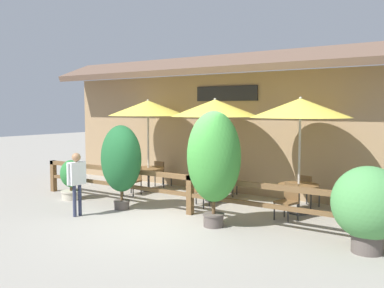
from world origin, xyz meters
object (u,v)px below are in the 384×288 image
Objects in this scene: chair_near_wallside at (162,172)px; chair_middle_wallside at (228,180)px; patio_umbrella_near at (148,108)px; pedestrian at (77,176)px; chair_far_wallside at (308,189)px; dining_table_middle at (215,180)px; chair_far_streetside at (288,200)px; potted_plant_small_flowering at (368,205)px; dining_table_near at (149,172)px; potted_plant_broad_leaf at (214,158)px; chair_near_streetside at (133,179)px; patio_umbrella_far at (300,108)px; chair_middle_streetside at (201,188)px; potted_plant_entrance_palm at (71,178)px; dining_table_far at (299,190)px; potted_plant_tall_tropical at (121,160)px; patio_umbrella_middle at (215,108)px.

chair_near_wallside and chair_middle_wallside have the same top height.
patio_umbrella_near is 1.87× the size of pedestrian.
dining_table_middle is at bearing 30.88° from chair_far_wallside.
patio_umbrella_near is at bearing 99.38° from chair_near_wallside.
chair_far_streetside is 2.46m from potted_plant_small_flowering.
dining_table_near is 1.17× the size of chair_middle_wallside.
chair_near_wallside is 0.86× the size of dining_table_middle.
chair_far_streetside is at bearing 165.12° from chair_near_wallside.
patio_umbrella_near reaches higher than potted_plant_broad_leaf.
chair_near_streetside is 2.51m from dining_table_middle.
chair_near_wallside is 1.00× the size of chair_far_wallside.
pedestrian is at bearing -142.22° from patio_umbrella_far.
patio_umbrella_near reaches higher than chair_far_wallside.
chair_middle_wallside is 2.40m from chair_far_wallside.
chair_middle_streetside is 2.77m from chair_far_wallside.
chair_middle_streetside is 1.00× the size of chair_far_wallside.
chair_far_wallside is 0.76× the size of potted_plant_entrance_palm.
dining_table_near is 0.65× the size of pedestrian.
dining_table_near is at bearing 4.67° from chair_middle_wallside.
potted_plant_small_flowering reaches higher than dining_table_far.
potted_plant_tall_tropical reaches higher than dining_table_middle.
potted_plant_tall_tropical is at bearing -145.80° from chair_far_streetside.
potted_plant_small_flowering is (6.96, -2.25, -1.71)m from patio_umbrella_near.
potted_plant_tall_tropical is at bearing 165.45° from pedestrian.
pedestrian is (-4.22, -3.27, 0.40)m from dining_table_far.
potted_plant_tall_tropical is (1.00, -1.55, 0.80)m from chair_near_streetside.
chair_middle_wallside is at bearing 15.00° from dining_table_near.
chair_near_wallside is 1.00× the size of chair_middle_streetside.
patio_umbrella_near is 2.85m from potted_plant_tall_tropical.
chair_near_streetside is 0.33× the size of potted_plant_broad_leaf.
chair_middle_wallside is at bearing 15.00° from patio_umbrella_near.
chair_near_streetside is at bearing 98.72° from chair_near_wallside.
chair_near_streetside is 5.31m from patio_umbrella_far.
potted_plant_small_flowering is (4.48, -2.14, 0.29)m from dining_table_middle.
patio_umbrella_middle is at bearing 154.46° from potted_plant_small_flowering.
potted_plant_broad_leaf is (1.36, -3.02, 1.03)m from chair_middle_wallside.
dining_table_near is 0.77m from chair_near_streetside.
chair_middle_streetside is 4.65m from potted_plant_small_flowering.
potted_plant_tall_tropical is (-1.40, -2.97, 0.80)m from chair_middle_wallside.
chair_near_streetside is 5.00m from chair_far_wallside.
potted_plant_small_flowering is (2.02, -1.35, 0.39)m from chair_far_streetside.
potted_plant_tall_tropical is at bearing -144.83° from chair_middle_streetside.
patio_umbrella_far reaches higher than dining_table_far.
chair_middle_streetside is at bearing -86.46° from patio_umbrella_middle.
pedestrian is (-4.22, -3.27, -1.59)m from patio_umbrella_far.
dining_table_far is at bearing 3.55° from chair_near_streetside.
potted_plant_small_flowering is (4.43, -1.37, 0.39)m from chair_middle_streetside.
patio_umbrella_far is at bearing 63.96° from potted_plant_broad_leaf.
potted_plant_tall_tropical is 1.38× the size of potted_plant_small_flowering.
chair_far_wallside is at bearing 25.83° from potted_plant_entrance_palm.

